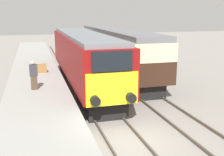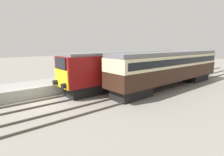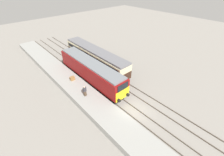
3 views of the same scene
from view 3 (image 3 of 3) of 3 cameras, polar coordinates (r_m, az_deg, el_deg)
ground_plane at (r=20.74m, az=7.77°, el=-12.56°), size 120.00×120.00×0.00m
platform_left at (r=23.51m, az=-12.47°, el=-4.82°), size 3.50×50.00×0.95m
rails_near_track at (r=23.20m, az=-1.48°, el=-5.76°), size 1.51×60.00×0.14m
rails_far_track at (r=25.04m, az=4.44°, el=-2.37°), size 1.50×60.00×0.14m
locomotive at (r=24.80m, az=-8.05°, el=2.79°), size 2.70×15.10×3.82m
passenger_carriage at (r=28.80m, az=-6.36°, el=8.10°), size 2.75×16.01×3.85m
person_on_platform at (r=21.24m, az=-10.32°, el=-4.94°), size 0.44×0.26×1.65m
luggage_crate at (r=25.11m, az=-14.89°, el=-0.15°), size 0.70×0.56×0.60m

